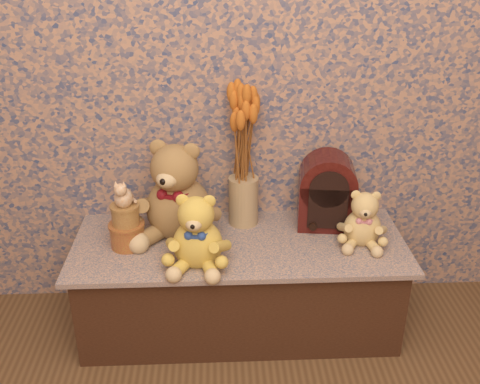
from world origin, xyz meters
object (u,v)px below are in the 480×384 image
object	(u,v)px
biscuit_tin_lower	(127,235)
ceramic_vase	(243,200)
cathedral_radio	(327,190)
teddy_large	(177,185)
teddy_medium	(197,226)
cat_figurine	(123,192)
teddy_small	(364,215)

from	to	relation	value
biscuit_tin_lower	ceramic_vase	bearing A→B (deg)	20.25
ceramic_vase	cathedral_radio	bearing A→B (deg)	-5.70
teddy_large	cathedral_radio	bearing A→B (deg)	23.35
teddy_medium	ceramic_vase	distance (m)	0.35
ceramic_vase	cat_figurine	distance (m)	0.50
teddy_small	cathedral_radio	xyz separation A→B (m)	(-0.12, 0.14, 0.04)
cat_figurine	teddy_medium	bearing A→B (deg)	-17.98
teddy_small	biscuit_tin_lower	bearing A→B (deg)	-169.42
teddy_small	cat_figurine	bearing A→B (deg)	-169.42
teddy_medium	cathedral_radio	xyz separation A→B (m)	(0.51, 0.26, 0.01)
teddy_large	ceramic_vase	bearing A→B (deg)	35.32
teddy_large	teddy_small	xyz separation A→B (m)	(0.71, -0.10, -0.09)
cathedral_radio	ceramic_vase	world-z (taller)	cathedral_radio
teddy_medium	cat_figurine	xyz separation A→B (m)	(-0.27, 0.13, 0.08)
teddy_large	teddy_medium	world-z (taller)	teddy_large
teddy_small	teddy_large	bearing A→B (deg)	-177.09
teddy_large	biscuit_tin_lower	bearing A→B (deg)	-134.76
teddy_medium	cathedral_radio	distance (m)	0.58
teddy_medium	teddy_small	size ratio (longest dim) A/B	1.25
ceramic_vase	biscuit_tin_lower	distance (m)	0.48
teddy_large	teddy_small	distance (m)	0.72
teddy_large	teddy_medium	xyz separation A→B (m)	(0.08, -0.22, -0.06)
teddy_large	cat_figurine	world-z (taller)	teddy_large
teddy_large	biscuit_tin_lower	size ratio (longest dim) A/B	3.25
teddy_medium	biscuit_tin_lower	size ratio (longest dim) A/B	2.31
teddy_medium	biscuit_tin_lower	distance (m)	0.32
cathedral_radio	biscuit_tin_lower	size ratio (longest dim) A/B	2.39
teddy_large	cathedral_radio	size ratio (longest dim) A/B	1.36
cathedral_radio	cat_figurine	world-z (taller)	cathedral_radio
cathedral_radio	ceramic_vase	size ratio (longest dim) A/B	1.54
cathedral_radio	cat_figurine	bearing A→B (deg)	-163.34
ceramic_vase	teddy_medium	bearing A→B (deg)	-121.56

